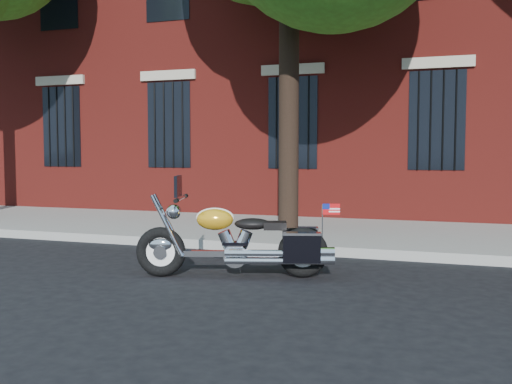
% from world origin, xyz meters
% --- Properties ---
extents(ground, '(120.00, 120.00, 0.00)m').
position_xyz_m(ground, '(0.00, 0.00, 0.00)').
color(ground, black).
rests_on(ground, ground).
extents(curb, '(40.00, 0.16, 0.15)m').
position_xyz_m(curb, '(0.00, 1.38, 0.07)').
color(curb, gray).
rests_on(curb, ground).
extents(sidewalk, '(40.00, 3.60, 0.15)m').
position_xyz_m(sidewalk, '(0.00, 3.26, 0.07)').
color(sidewalk, gray).
rests_on(sidewalk, ground).
extents(building, '(26.00, 10.08, 12.00)m').
position_xyz_m(building, '(0.00, 10.06, 6.00)').
color(building, maroon).
rests_on(building, ground).
extents(motorcycle, '(2.51, 1.15, 1.27)m').
position_xyz_m(motorcycle, '(0.81, -0.45, 0.43)').
color(motorcycle, black).
rests_on(motorcycle, ground).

